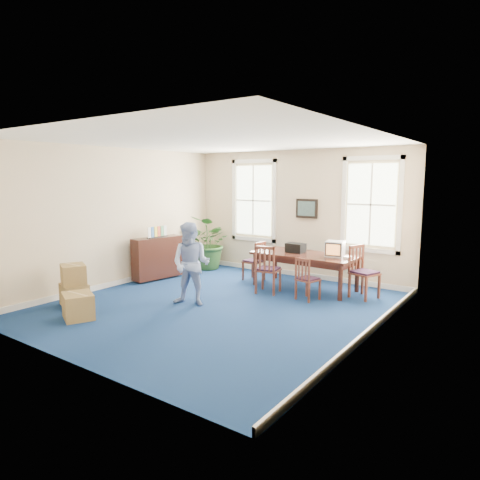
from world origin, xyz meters
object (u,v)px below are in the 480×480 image
Objects in this scene: conference_table at (305,271)px; crt_tv at (335,249)px; cardboard_boxes at (85,284)px; chair_near_left at (268,269)px; man at (191,264)px; potted_plant at (209,242)px; credenza at (158,259)px.

crt_tv reaches higher than conference_table.
crt_tv is 5.24m from cardboard_boxes.
chair_near_left is at bearing -153.51° from crt_tv.
crt_tv is 3.18m from man.
crt_tv is 3.82m from potted_plant.
potted_plant is (-2.62, 1.19, 0.21)m from chair_near_left.
credenza is 0.85× the size of cardboard_boxes.
man is 1.09× the size of cardboard_boxes.
man is 2.11m from cardboard_boxes.
cardboard_boxes reaches higher than conference_table.
potted_plant reaches higher than chair_near_left.
potted_plant is (0.29, 1.69, 0.24)m from credenza.
chair_near_left is (-1.18, -0.85, -0.44)m from crt_tv.
credenza is (-4.09, -1.35, -0.46)m from crt_tv.
conference_table is at bearing 174.86° from crt_tv.
crt_tv is 0.32× the size of credenza.
crt_tv reaches higher than chair_near_left.
credenza reaches higher than cardboard_boxes.
cardboard_boxes is at bearing -143.21° from crt_tv.
credenza is (-2.91, -0.50, -0.02)m from chair_near_left.
chair_near_left reaches higher than conference_table.
chair_near_left is at bearing 46.60° from man.
man is 1.28× the size of credenza.
potted_plant is at bearing 104.62° from man.
man reaches higher than conference_table.
man reaches higher than potted_plant.
chair_near_left is (-0.48, -0.80, 0.13)m from conference_table.
conference_table is at bearing 44.54° from man.
potted_plant is 4.12m from cardboard_boxes.
cardboard_boxes is at bearing -69.15° from credenza.
crt_tv is at bearing 7.00° from conference_table.
chair_near_left is 2.89m from potted_plant.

